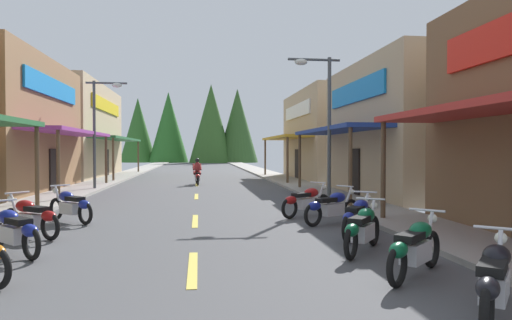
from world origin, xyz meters
name	(u,v)px	position (x,y,z in m)	size (l,w,h in m)	color
ground	(197,180)	(0.00, 32.11, -0.05)	(9.39, 94.22, 0.10)	#4C4C4F
sidewalk_left	(111,180)	(-5.79, 32.11, 0.06)	(2.19, 94.22, 0.12)	#9E9991
sidewalk_right	(280,178)	(5.79, 32.11, 0.06)	(2.19, 94.22, 0.12)	#9E9991
centerline_dashes	(197,176)	(0.00, 36.20, 0.01)	(0.16, 71.91, 0.01)	#E0C64C
storefront_left_far	(53,131)	(-10.75, 36.37, 3.45)	(9.60, 13.89, 6.90)	tan
storefront_right_middle	(423,130)	(9.98, 19.58, 2.92)	(8.06, 9.27, 5.84)	tan
storefront_right_far	(346,136)	(10.36, 31.37, 3.04)	(8.82, 10.55, 6.08)	tan
streetlamp_left	(101,118)	(-4.77, 24.22, 3.64)	(2.02, 0.30, 5.51)	#474C51
streetlamp_right	(321,107)	(4.78, 17.53, 3.69)	(2.02, 0.30, 5.59)	#474C51
motorcycle_parked_right_0	(494,279)	(3.60, 5.44, 0.49)	(1.45, 1.70, 1.04)	black
motorcycle_parked_right_1	(415,247)	(3.52, 7.29, 0.49)	(1.62, 1.54, 1.04)	black
motorcycle_parked_right_2	(363,228)	(3.32, 9.09, 0.49)	(1.37, 1.76, 1.04)	black
motorcycle_parked_right_3	(358,217)	(3.77, 10.62, 0.49)	(1.37, 1.77, 1.04)	black
motorcycle_parked_right_4	(332,206)	(3.72, 12.56, 0.49)	(1.89, 1.18, 1.04)	black
motorcycle_parked_right_5	(306,201)	(3.36, 14.04, 0.49)	(1.83, 1.27, 1.04)	black
motorcycle_parked_left_2	(13,230)	(-3.45, 9.73, 0.49)	(1.57, 1.60, 1.04)	black
motorcycle_parked_left_3	(31,217)	(-3.76, 11.56, 0.49)	(1.74, 1.41, 1.04)	black
motorcycle_parked_left_4	(71,205)	(-3.47, 13.77, 0.49)	(1.59, 1.57, 1.04)	black
rider_cruising_lead	(197,174)	(0.02, 27.46, 0.66)	(0.60, 2.14, 1.57)	black
treeline_backdrop	(203,126)	(0.89, 78.28, 6.11)	(23.57, 10.52, 13.02)	#286323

